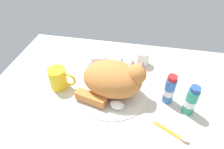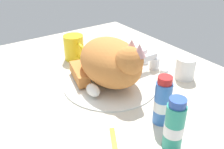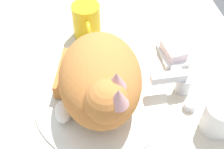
# 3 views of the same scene
# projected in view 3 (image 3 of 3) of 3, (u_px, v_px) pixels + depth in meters

# --- Properties ---
(ground_plane) EXTENTS (1.10, 0.83, 0.03)m
(ground_plane) POSITION_uv_depth(u_px,v_px,m) (102.00, 104.00, 0.68)
(ground_plane) COLOR beige
(sink_basin) EXTENTS (0.31, 0.31, 0.01)m
(sink_basin) POSITION_uv_depth(u_px,v_px,m) (101.00, 99.00, 0.66)
(sink_basin) COLOR silver
(sink_basin) RESTS_ON ground_plane
(faucet) EXTENTS (0.13, 0.10, 0.06)m
(faucet) POSITION_uv_depth(u_px,v_px,m) (179.00, 83.00, 0.67)
(faucet) COLOR silver
(faucet) RESTS_ON ground_plane
(cat) EXTENTS (0.28, 0.21, 0.17)m
(cat) POSITION_uv_depth(u_px,v_px,m) (100.00, 80.00, 0.60)
(cat) COLOR #D17F3D
(cat) RESTS_ON sink_basin
(coffee_mug) EXTENTS (0.12, 0.08, 0.10)m
(coffee_mug) POSITION_uv_depth(u_px,v_px,m) (87.00, 21.00, 0.78)
(coffee_mug) COLOR yellow
(coffee_mug) RESTS_ON ground_plane
(rinse_cup) EXTENTS (0.06, 0.06, 0.07)m
(rinse_cup) POSITION_uv_depth(u_px,v_px,m) (218.00, 118.00, 0.59)
(rinse_cup) COLOR white
(rinse_cup) RESTS_ON ground_plane
(soap_dish) EXTENTS (0.09, 0.06, 0.01)m
(soap_dish) POSITION_uv_depth(u_px,v_px,m) (172.00, 55.00, 0.76)
(soap_dish) COLOR white
(soap_dish) RESTS_ON ground_plane
(soap_bar) EXTENTS (0.07, 0.06, 0.02)m
(soap_bar) POSITION_uv_depth(u_px,v_px,m) (174.00, 50.00, 0.74)
(soap_bar) COLOR silver
(soap_bar) RESTS_ON soap_dish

